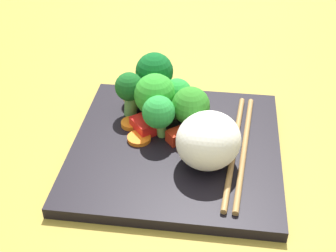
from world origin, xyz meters
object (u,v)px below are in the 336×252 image
square_plate (176,148)px  rice_mound (208,141)px  carrot_slice_0 (179,104)px  chopstick_pair (239,148)px  broccoli_floret_0 (155,95)px

square_plate → rice_mound: size_ratio=3.32×
rice_mound → carrot_slice_0: size_ratio=3.10×
chopstick_pair → rice_mound: bearing=131.0°
rice_mound → chopstick_pair: bearing=-141.7°
rice_mound → chopstick_pair: (-3.36, -2.66, -2.73)cm
broccoli_floret_0 → carrot_slice_0: broccoli_floret_0 is taller
rice_mound → broccoli_floret_0: (7.09, -6.98, 0.49)cm
broccoli_floret_0 → carrot_slice_0: bearing=-125.9°
square_plate → broccoli_floret_0: broccoli_floret_0 is taller
broccoli_floret_0 → square_plate: bearing=126.7°
square_plate → carrot_slice_0: bearing=-84.2°
carrot_slice_0 → rice_mound: bearing=114.0°
square_plate → chopstick_pair: bearing=-179.8°
square_plate → rice_mound: rice_mound is taller
broccoli_floret_0 → chopstick_pair: 11.76cm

